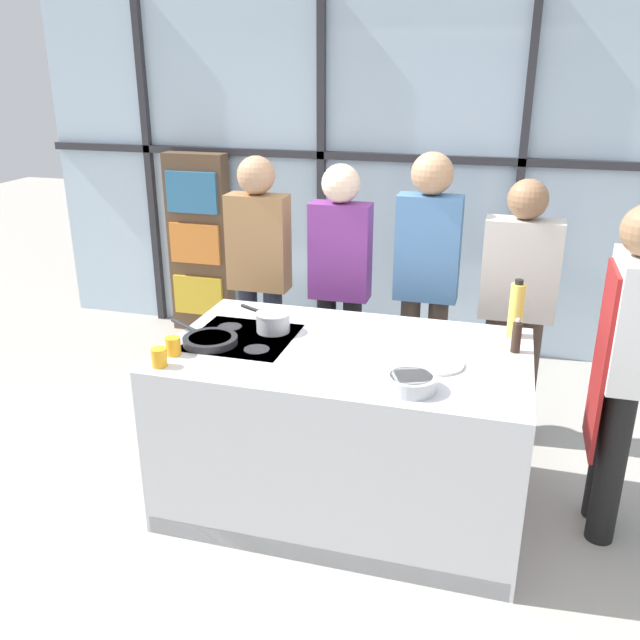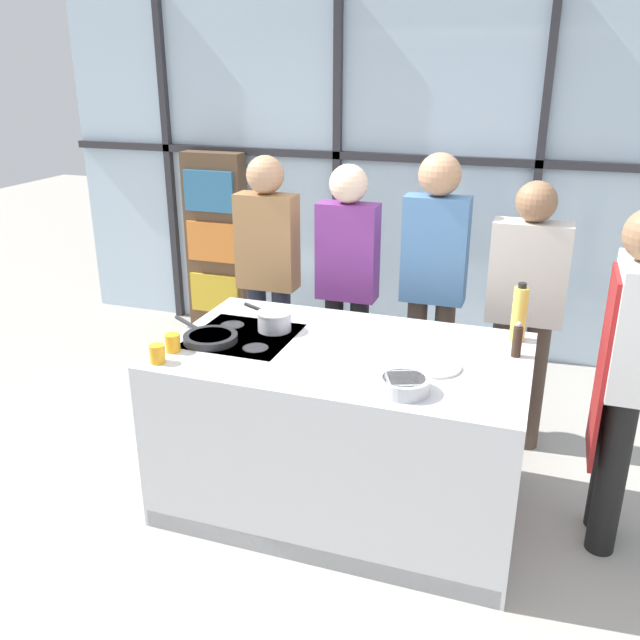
# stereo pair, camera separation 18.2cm
# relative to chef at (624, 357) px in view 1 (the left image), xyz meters

# --- Properties ---
(ground_plane) EXTENTS (18.00, 18.00, 0.00)m
(ground_plane) POSITION_rel_chef_xyz_m (-1.29, -0.13, -0.95)
(ground_plane) COLOR #ADA89E
(back_window_wall) EXTENTS (6.40, 0.10, 2.80)m
(back_window_wall) POSITION_rel_chef_xyz_m (-1.29, 2.17, 0.46)
(back_window_wall) COLOR silver
(back_window_wall) RESTS_ON ground_plane
(bookshelf) EXTENTS (0.53, 0.19, 1.54)m
(bookshelf) POSITION_rel_chef_xyz_m (-3.10, 1.99, -0.18)
(bookshelf) COLOR brown
(bookshelf) RESTS_ON ground_plane
(demo_island) EXTENTS (1.79, 1.08, 0.89)m
(demo_island) POSITION_rel_chef_xyz_m (-1.29, -0.14, -0.50)
(demo_island) COLOR silver
(demo_island) RESTS_ON ground_plane
(chef) EXTENTS (0.23, 0.42, 1.66)m
(chef) POSITION_rel_chef_xyz_m (0.00, 0.00, 0.00)
(chef) COLOR black
(chef) RESTS_ON ground_plane
(spectator_far_left) EXTENTS (0.39, 0.24, 1.70)m
(spectator_far_left) POSITION_rel_chef_xyz_m (-2.10, 0.78, 0.04)
(spectator_far_left) COLOR #232838
(spectator_far_left) RESTS_ON ground_plane
(spectator_center_left) EXTENTS (0.37, 0.23, 1.67)m
(spectator_center_left) POSITION_rel_chef_xyz_m (-1.56, 0.78, 0.03)
(spectator_center_left) COLOR black
(spectator_center_left) RESTS_ON ground_plane
(spectator_center_right) EXTENTS (0.38, 0.25, 1.76)m
(spectator_center_right) POSITION_rel_chef_xyz_m (-1.02, 0.78, 0.09)
(spectator_center_right) COLOR #47382D
(spectator_center_right) RESTS_ON ground_plane
(spectator_far_right) EXTENTS (0.43, 0.23, 1.63)m
(spectator_far_right) POSITION_rel_chef_xyz_m (-0.49, 0.78, -0.02)
(spectator_far_right) COLOR #47382D
(spectator_far_right) RESTS_ON ground_plane
(frying_pan) EXTENTS (0.45, 0.34, 0.04)m
(frying_pan) POSITION_rel_chef_xyz_m (-1.98, -0.25, -0.03)
(frying_pan) COLOR #232326
(frying_pan) RESTS_ON demo_island
(saucepan) EXTENTS (0.32, 0.22, 0.10)m
(saucepan) POSITION_rel_chef_xyz_m (-1.73, -0.01, 0.00)
(saucepan) COLOR silver
(saucepan) RESTS_ON demo_island
(white_plate) EXTENTS (0.25, 0.25, 0.01)m
(white_plate) POSITION_rel_chef_xyz_m (-0.84, -0.21, -0.05)
(white_plate) COLOR white
(white_plate) RESTS_ON demo_island
(mixing_bowl) EXTENTS (0.23, 0.23, 0.07)m
(mixing_bowl) POSITION_rel_chef_xyz_m (-0.92, -0.49, -0.02)
(mixing_bowl) COLOR silver
(mixing_bowl) RESTS_ON demo_island
(oil_bottle) EXTENTS (0.08, 0.08, 0.31)m
(oil_bottle) POSITION_rel_chef_xyz_m (-0.50, 0.27, 0.09)
(oil_bottle) COLOR #E0CC4C
(oil_bottle) RESTS_ON demo_island
(pepper_grinder) EXTENTS (0.05, 0.05, 0.18)m
(pepper_grinder) POSITION_rel_chef_xyz_m (-0.49, 0.06, 0.03)
(pepper_grinder) COLOR #332319
(pepper_grinder) RESTS_ON demo_island
(juice_glass_near) EXTENTS (0.07, 0.07, 0.09)m
(juice_glass_near) POSITION_rel_chef_xyz_m (-2.09, -0.57, -0.01)
(juice_glass_near) COLOR orange
(juice_glass_near) RESTS_ON demo_island
(juice_glass_far) EXTENTS (0.07, 0.07, 0.09)m
(juice_glass_far) POSITION_rel_chef_xyz_m (-2.09, -0.43, -0.01)
(juice_glass_far) COLOR orange
(juice_glass_far) RESTS_ON demo_island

